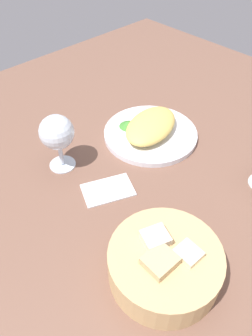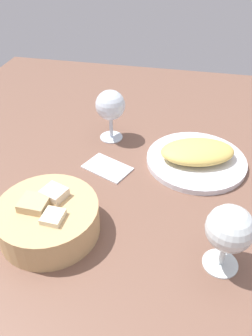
# 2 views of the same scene
# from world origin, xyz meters

# --- Properties ---
(ground_plane) EXTENTS (1.40, 1.40, 0.02)m
(ground_plane) POSITION_xyz_m (0.00, 0.00, -0.01)
(ground_plane) COLOR brown
(plate) EXTENTS (0.24, 0.24, 0.01)m
(plate) POSITION_xyz_m (-0.09, -0.10, 0.01)
(plate) COLOR white
(plate) RESTS_ON ground_plane
(omelette) EXTENTS (0.20, 0.15, 0.04)m
(omelette) POSITION_xyz_m (-0.09, -0.10, 0.03)
(omelette) COLOR #DDBC5D
(omelette) RESTS_ON plate
(lettuce_garnish) EXTENTS (0.05, 0.05, 0.02)m
(lettuce_garnish) POSITION_xyz_m (-0.07, -0.16, 0.02)
(lettuce_garnish) COLOR #3F8330
(lettuce_garnish) RESTS_ON plate
(bread_basket) EXTENTS (0.19, 0.19, 0.08)m
(bread_basket) POSITION_xyz_m (0.18, 0.18, 0.03)
(bread_basket) COLOR tan
(bread_basket) RESTS_ON ground_plane
(wine_glass_near) EXTENTS (0.08, 0.08, 0.14)m
(wine_glass_near) POSITION_xyz_m (0.14, -0.17, 0.09)
(wine_glass_near) COLOR silver
(wine_glass_near) RESTS_ON ground_plane
(folded_napkin) EXTENTS (0.13, 0.11, 0.01)m
(folded_napkin) POSITION_xyz_m (0.12, -0.03, 0.00)
(folded_napkin) COLOR silver
(folded_napkin) RESTS_ON ground_plane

